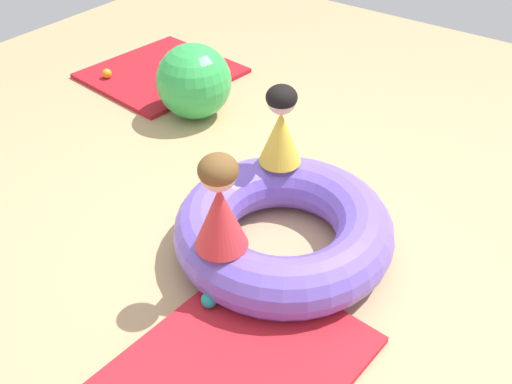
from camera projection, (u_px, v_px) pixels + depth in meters
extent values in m
plane|color=tan|center=(265.00, 244.00, 3.54)|extent=(8.00, 8.00, 0.00)
cube|color=#B21923|center=(162.00, 73.00, 5.38)|extent=(1.32, 1.28, 0.04)
torus|color=#7056D1|center=(283.00, 229.00, 3.40)|extent=(1.29, 1.29, 0.34)
cone|color=yellow|center=(280.00, 137.00, 3.56)|extent=(0.29, 0.29, 0.35)
sphere|color=beige|center=(282.00, 100.00, 3.40)|extent=(0.18, 0.18, 0.18)
ellipsoid|color=black|center=(282.00, 97.00, 3.39)|extent=(0.19, 0.19, 0.15)
cone|color=red|center=(220.00, 217.00, 2.93)|extent=(0.39, 0.39, 0.37)
sphere|color=beige|center=(218.00, 173.00, 2.77)|extent=(0.19, 0.19, 0.19)
ellipsoid|color=brown|center=(218.00, 170.00, 2.75)|extent=(0.20, 0.20, 0.16)
sphere|color=orange|center=(107.00, 74.00, 5.23)|extent=(0.09, 0.09, 0.09)
sphere|color=teal|center=(209.00, 300.00, 3.07)|extent=(0.09, 0.09, 0.09)
sphere|color=red|center=(285.00, 294.00, 3.12)|extent=(0.06, 0.06, 0.06)
sphere|color=green|center=(164.00, 78.00, 5.15)|extent=(0.09, 0.09, 0.09)
sphere|color=green|center=(194.00, 81.00, 4.62)|extent=(0.61, 0.61, 0.61)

